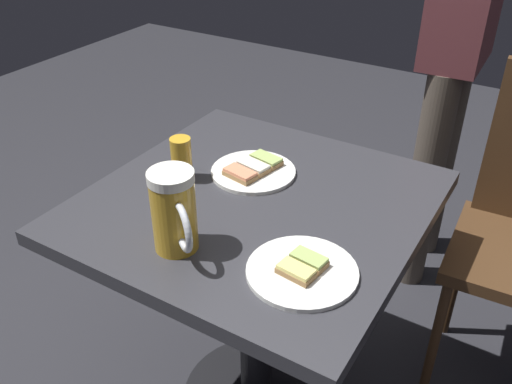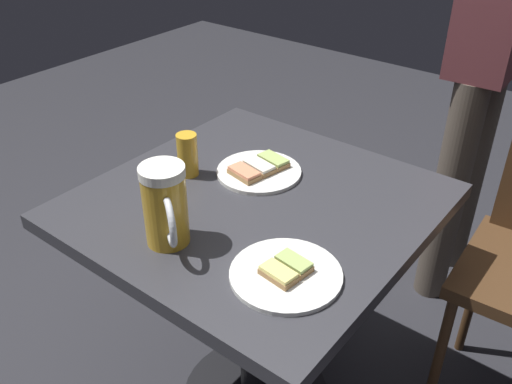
{
  "view_description": "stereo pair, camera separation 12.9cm",
  "coord_description": "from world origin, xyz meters",
  "views": [
    {
      "loc": [
        -0.57,
        0.94,
        1.43
      ],
      "look_at": [
        0.0,
        0.0,
        0.74
      ],
      "focal_mm": 38.92,
      "sensor_mm": 36.0,
      "label": 1
    },
    {
      "loc": [
        -0.68,
        0.86,
        1.43
      ],
      "look_at": [
        0.0,
        0.0,
        0.74
      ],
      "focal_mm": 38.92,
      "sensor_mm": 36.0,
      "label": 2
    }
  ],
  "objects": [
    {
      "name": "cafe_table",
      "position": [
        0.0,
        0.0,
        0.57
      ],
      "size": [
        0.76,
        0.76,
        0.72
      ],
      "color": "black",
      "rests_on": "ground_plane"
    },
    {
      "name": "plate_near",
      "position": [
        0.07,
        -0.1,
        0.73
      ],
      "size": [
        0.21,
        0.21,
        0.03
      ],
      "color": "white",
      "rests_on": "cafe_table"
    },
    {
      "name": "plate_far",
      "position": [
        -0.22,
        0.18,
        0.73
      ],
      "size": [
        0.22,
        0.22,
        0.03
      ],
      "color": "white",
      "rests_on": "cafe_table"
    },
    {
      "name": "beer_mug",
      "position": [
        0.04,
        0.24,
        0.81
      ],
      "size": [
        0.14,
        0.11,
        0.18
      ],
      "color": "gold",
      "rests_on": "cafe_table"
    },
    {
      "name": "beer_glass_small",
      "position": [
        0.21,
        0.01,
        0.77
      ],
      "size": [
        0.05,
        0.05,
        0.11
      ],
      "primitive_type": "cylinder",
      "color": "gold",
      "rests_on": "cafe_table"
    },
    {
      "name": "patron_standing",
      "position": [
        -0.21,
        -0.9,
        0.94
      ],
      "size": [
        0.19,
        0.33,
        1.61
      ],
      "rotation": [
        0.0,
        0.0,
        1.61
      ],
      "color": "#51473D",
      "rests_on": "ground_plane"
    }
  ]
}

